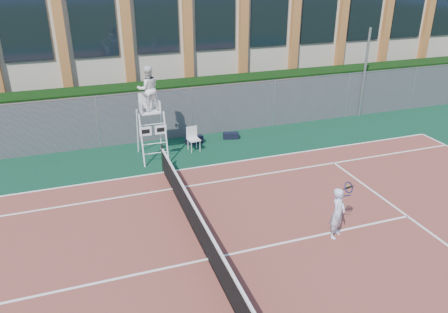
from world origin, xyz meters
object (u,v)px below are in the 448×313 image
object	(u,v)px
umpire_chair	(148,91)
tennis_player	(338,213)
steel_pole	(364,73)
plastic_chair	(193,137)

from	to	relation	value
umpire_chair	tennis_player	world-z (taller)	umpire_chair
steel_pole	umpire_chair	size ratio (longest dim) A/B	1.18
umpire_chair	tennis_player	bearing A→B (deg)	-61.96
tennis_player	umpire_chair	bearing A→B (deg)	118.04
plastic_chair	steel_pole	bearing A→B (deg)	9.18
umpire_chair	tennis_player	size ratio (longest dim) A/B	2.41
umpire_chair	steel_pole	bearing A→B (deg)	8.63
steel_pole	umpire_chair	world-z (taller)	steel_pole
tennis_player	steel_pole	bearing A→B (deg)	51.64
steel_pole	tennis_player	bearing A→B (deg)	-128.36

